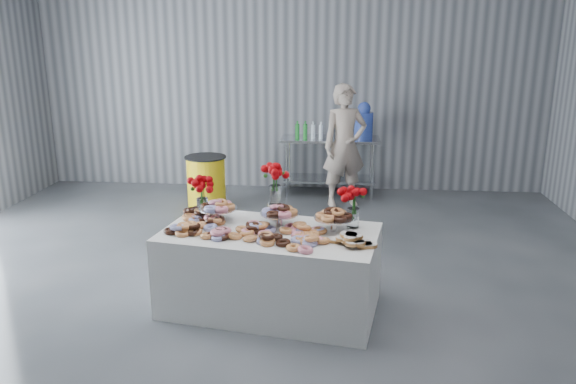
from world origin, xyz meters
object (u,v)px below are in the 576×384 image
Objects in this scene: prep_table at (330,156)px; water_jug at (364,122)px; person at (345,146)px; display_table at (270,270)px; trash_barrel at (206,182)px.

water_jug is (0.50, -0.00, 0.53)m from prep_table.
display_table is at bearing -120.37° from person.
display_table is 4.03m from water_jug.
water_jug is 2.53m from trash_barrel.
prep_table is (0.46, 3.84, 0.24)m from display_table.
person is (-0.28, -0.53, -0.27)m from water_jug.
trash_barrel is at bearing 170.41° from person.
trash_barrel is (-1.98, -0.32, -0.50)m from person.
person is 2.33× the size of trash_barrel.
water_jug is (0.96, 3.84, 0.77)m from display_table.
display_table is at bearing -66.63° from trash_barrel.
person is at bearing -118.22° from water_jug.
person is 2.07m from trash_barrel.
display_table is 3.43× the size of water_jug.
water_jug reaches higher than prep_table.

